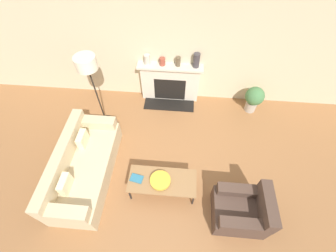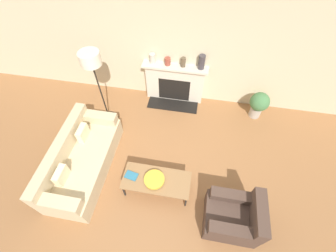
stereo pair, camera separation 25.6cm
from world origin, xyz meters
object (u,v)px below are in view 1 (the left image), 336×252
couch (83,167)px  book (137,178)px  mantel_vase_center_right (178,61)px  bowl (160,180)px  mantel_vase_center_left (162,62)px  fireplace (170,83)px  potted_plant (254,98)px  floor_lamp (89,71)px  mantel_vase_left (147,60)px  coffee_table (162,181)px  armchair_near (242,210)px  mantel_vase_right (196,60)px

couch → book: bearing=-99.8°
mantel_vase_center_right → couch: bearing=-125.4°
bowl → mantel_vase_center_left: (-0.21, 2.53, 0.66)m
fireplace → mantel_vase_center_right: bearing=5.3°
potted_plant → book: bearing=-137.0°
couch → floor_lamp: floor_lamp is taller
mantel_vase_center_left → mantel_vase_center_right: mantel_vase_center_right is taller
potted_plant → mantel_vase_left: bearing=174.0°
fireplace → coffee_table: fireplace is taller
mantel_vase_center_left → mantel_vase_center_right: bearing=0.0°
coffee_table → bowl: bearing=-148.2°
mantel_vase_center_left → coffee_table: bearing=-84.5°
couch → mantel_vase_center_left: size_ratio=11.84×
coffee_table → potted_plant: bearing=49.0°
fireplace → couch: bearing=-122.8°
fireplace → bowl: 2.52m
fireplace → mantel_vase_left: bearing=178.3°
armchair_near → bowl: (-1.44, 0.35, 0.15)m
mantel_vase_left → mantel_vase_right: bearing=0.0°
armchair_near → floor_lamp: size_ratio=0.48×
mantel_vase_left → floor_lamp: bearing=-133.6°
bowl → mantel_vase_center_left: mantel_vase_center_left is taller
floor_lamp → mantel_vase_left: 1.40m
book → mantel_vase_center_right: mantel_vase_center_right is taller
couch → potted_plant: 4.07m
floor_lamp → mantel_vase_right: 2.27m
coffee_table → mantel_vase_center_right: mantel_vase_center_right is taller
book → floor_lamp: (-1.04, 1.55, 1.10)m
potted_plant → coffee_table: bearing=-131.0°
couch → bowl: (1.52, -0.20, 0.14)m
fireplace → couch: size_ratio=0.73×
fireplace → potted_plant: 2.03m
couch → mantel_vase_center_left: (1.31, 2.33, 0.80)m
fireplace → couch: fireplace is taller
couch → armchair_near: size_ratio=2.34×
coffee_table → bowl: bowl is taller
couch → book: size_ratio=8.30×
mantel_vase_center_left → couch: bearing=-119.3°
armchair_near → mantel_vase_center_left: bearing=-150.3°
fireplace → couch: (-1.49, -2.32, -0.19)m
mantel_vase_right → potted_plant: (1.44, -0.26, -0.77)m
bowl → mantel_vase_left: mantel_vase_left is taller
floor_lamp → mantel_vase_left: (0.93, 0.97, -0.38)m
couch → mantel_vase_center_right: size_ratio=9.37×
book → mantel_vase_right: 2.81m
armchair_near → mantel_vase_center_right: bearing=-155.8°
bowl → mantel_vase_left: bearing=102.3°
bowl → potted_plant: size_ratio=0.54×
book → potted_plant: size_ratio=0.36×
armchair_near → mantel_vase_center_left: size_ratio=5.07×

